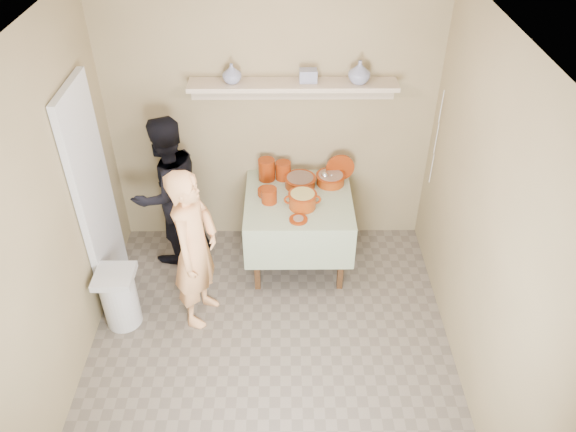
{
  "coord_description": "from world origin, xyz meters",
  "views": [
    {
      "loc": [
        0.12,
        -2.88,
        3.7
      ],
      "look_at": [
        0.15,
        0.75,
        0.95
      ],
      "focal_mm": 35.0,
      "sensor_mm": 36.0,
      "label": 1
    }
  ],
  "objects_px": {
    "cazuela_rice": "(303,199)",
    "trash_bin": "(120,298)",
    "serving_table": "(298,208)",
    "person_cook": "(195,249)",
    "person_helper": "(168,192)"
  },
  "relations": [
    {
      "from": "cazuela_rice",
      "to": "trash_bin",
      "type": "distance_m",
      "value": 1.78
    },
    {
      "from": "trash_bin",
      "to": "serving_table",
      "type": "bearing_deg",
      "value": 27.16
    },
    {
      "from": "person_helper",
      "to": "serving_table",
      "type": "relative_size",
      "value": 1.54
    },
    {
      "from": "serving_table",
      "to": "cazuela_rice",
      "type": "relative_size",
      "value": 2.95
    },
    {
      "from": "person_cook",
      "to": "cazuela_rice",
      "type": "relative_size",
      "value": 4.48
    },
    {
      "from": "serving_table",
      "to": "trash_bin",
      "type": "distance_m",
      "value": 1.75
    },
    {
      "from": "person_cook",
      "to": "person_helper",
      "type": "bearing_deg",
      "value": 39.53
    },
    {
      "from": "person_helper",
      "to": "trash_bin",
      "type": "xyz_separation_m",
      "value": [
        -0.32,
        -0.9,
        -0.46
      ]
    },
    {
      "from": "person_helper",
      "to": "cazuela_rice",
      "type": "height_order",
      "value": "person_helper"
    },
    {
      "from": "serving_table",
      "to": "person_cook",
      "type": "bearing_deg",
      "value": -140.98
    },
    {
      "from": "serving_table",
      "to": "cazuela_rice",
      "type": "height_order",
      "value": "cazuela_rice"
    },
    {
      "from": "person_cook",
      "to": "serving_table",
      "type": "bearing_deg",
      "value": -34.68
    },
    {
      "from": "person_cook",
      "to": "trash_bin",
      "type": "height_order",
      "value": "person_cook"
    },
    {
      "from": "person_cook",
      "to": "cazuela_rice",
      "type": "height_order",
      "value": "person_cook"
    },
    {
      "from": "serving_table",
      "to": "person_helper",
      "type": "bearing_deg",
      "value": 174.41
    }
  ]
}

